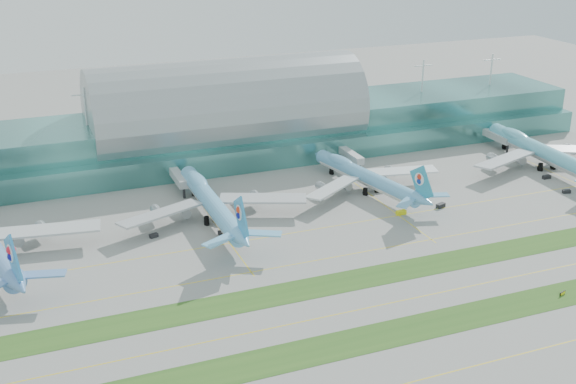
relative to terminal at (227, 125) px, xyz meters
name	(u,v)px	position (x,y,z in m)	size (l,w,h in m)	color
ground	(356,283)	(-0.01, -128.79, -14.23)	(700.00, 700.00, 0.00)	gray
terminal	(227,125)	(0.00, 0.00, 0.00)	(340.00, 69.10, 36.00)	#3D7A75
grass_strip_near	(404,331)	(-0.01, -156.79, -14.19)	(420.00, 12.00, 0.08)	#2D591E
grass_strip_far	(353,280)	(-0.01, -126.79, -14.19)	(420.00, 12.00, 0.08)	#2D591E
taxiline_a	(446,373)	(-0.01, -176.79, -14.22)	(420.00, 0.35, 0.01)	yellow
taxiline_b	(378,306)	(-0.01, -142.79, -14.22)	(420.00, 0.35, 0.01)	yellow
taxiline_c	(331,258)	(-0.01, -110.79, -14.22)	(420.00, 0.35, 0.01)	yellow
taxiline_d	(304,231)	(-0.01, -88.79, -14.22)	(420.00, 0.35, 0.01)	yellow
airliner_b	(211,201)	(-26.67, -66.75, -7.54)	(69.42, 78.63, 21.68)	#68B5E6
airliner_c	(365,176)	(37.16, -61.68, -8.11)	(62.32, 71.64, 19.84)	#5FA6D3
airliner_d	(541,151)	(120.53, -63.91, -7.14)	(73.47, 83.40, 22.96)	#5DB5CC
gse_b	(6,270)	(-96.39, -83.87, -13.39)	(3.24, 1.83, 1.67)	black
gse_c	(154,236)	(-49.20, -74.84, -13.59)	(2.81, 1.62, 1.27)	black
gse_d	(223,232)	(-26.89, -81.08, -13.52)	(2.93, 1.59, 1.42)	black
gse_e	(401,212)	(38.50, -88.24, -13.47)	(3.72, 1.71, 1.52)	yellow
gse_f	(441,205)	(55.52, -87.83, -13.46)	(3.74, 1.76, 1.53)	black
gse_g	(566,191)	(109.29, -93.42, -13.55)	(3.12, 1.49, 1.35)	black
gse_h	(547,177)	(112.97, -77.52, -13.46)	(3.50, 1.54, 1.53)	black
taxiway_sign_east	(563,293)	(52.08, -156.90, -13.66)	(2.65, 1.12, 1.15)	black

